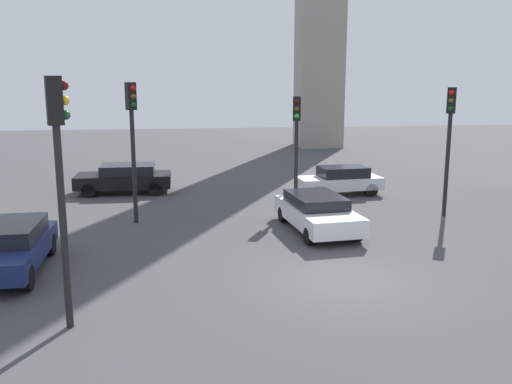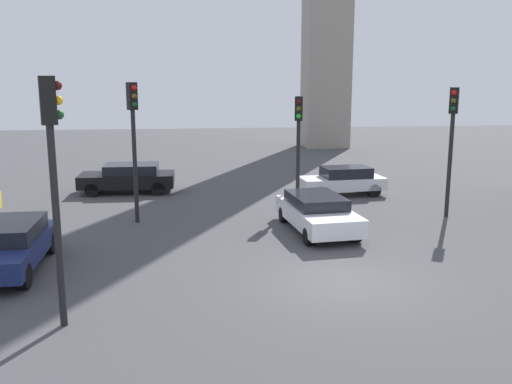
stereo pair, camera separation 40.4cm
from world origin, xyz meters
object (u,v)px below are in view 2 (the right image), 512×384
Objects in this scene: traffic_light_1 at (452,128)px; car_1 at (343,180)px; traffic_light_3 at (53,157)px; car_4 at (8,245)px; traffic_light_2 at (298,130)px; car_5 at (128,177)px; traffic_light_0 at (133,126)px; car_3 at (317,212)px.

car_1 is (-2.98, 4.57, -2.84)m from traffic_light_1.
traffic_light_3 reaches higher than car_4.
traffic_light_1 is 16.18m from car_4.
traffic_light_1 is 1.08× the size of traffic_light_2.
car_1 is 0.91× the size of car_5.
traffic_light_2 is at bearing -81.91° from traffic_light_1.
traffic_light_1 is 14.80m from car_5.
traffic_light_3 reaches higher than traffic_light_2.
traffic_light_1 is (12.12, -0.53, -0.12)m from traffic_light_0.
car_3 is 1.07× the size of car_5.
traffic_light_3 reaches higher than car_1.
car_4 is at bearing -42.29° from traffic_light_1.
traffic_light_2 is 1.16× the size of car_1.
traffic_light_1 is 1.12× the size of car_4.
traffic_light_2 is at bearing 124.24° from car_4.
car_1 reaches higher than car_3.
car_4 is (-9.69, -6.95, -2.54)m from traffic_light_2.
car_5 is at bearing -104.52° from traffic_light_2.
car_4 reaches higher than car_3.
car_5 is at bearing -15.45° from car_1.
traffic_light_0 reaches higher than traffic_light_1.
traffic_light_3 is 1.36× the size of car_1.
traffic_light_2 is 0.98× the size of car_3.
traffic_light_3 is (-0.78, -9.09, 0.13)m from traffic_light_0.
traffic_light_1 is 1.14× the size of car_5.
car_3 is 10.20m from car_4.
traffic_light_2 is at bearing 35.44° from car_1.
car_1 is at bearing 150.71° from car_3.
traffic_light_0 reaches higher than traffic_light_2.
car_1 is at bearing 125.38° from car_4.
car_1 is (9.92, 13.13, -3.10)m from traffic_light_3.
traffic_light_3 is at bearing 90.82° from car_5.
traffic_light_2 is 4.28m from car_1.
traffic_light_0 is 1.11× the size of car_3.
car_5 is (-0.16, 14.94, -3.07)m from traffic_light_3.
car_4 is (-15.26, -4.60, -2.79)m from traffic_light_1.
car_1 is 10.24m from car_5.
traffic_light_1 reaches higher than car_4.
traffic_light_3 is 1.23× the size of car_5.
car_3 is (-2.58, -6.02, -0.01)m from car_1.
traffic_light_3 is 15.25m from car_5.
car_1 is at bearing -115.96° from traffic_light_1.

